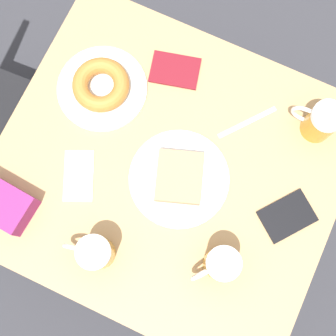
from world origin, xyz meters
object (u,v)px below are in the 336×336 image
object	(u,v)px
fork	(247,122)
plate_with_donut	(101,86)
beer_mug_center	(220,264)
passport_near_edge	(175,70)
napkin_folded	(79,176)
passport_far_edge	(287,216)
blue_pouch	(3,204)
beer_mug_right	(95,252)
beer_mug_left	(321,121)
plate_with_cake	(179,178)

from	to	relation	value
fork	plate_with_donut	bearing A→B (deg)	101.21
fork	beer_mug_center	bearing A→B (deg)	-168.22
beer_mug_center	passport_near_edge	world-z (taller)	beer_mug_center
napkin_folded	passport_near_edge	bearing A→B (deg)	-15.65
passport_far_edge	beer_mug_center	bearing A→B (deg)	148.68
napkin_folded	blue_pouch	size ratio (longest dim) A/B	1.02
passport_near_edge	napkin_folded	bearing A→B (deg)	164.35
beer_mug_center	plate_with_donut	bearing A→B (deg)	57.91
beer_mug_center	beer_mug_right	size ratio (longest dim) A/B	0.94
napkin_folded	blue_pouch	xyz separation A→B (m)	(-0.14, 0.13, 0.03)
beer_mug_right	beer_mug_left	bearing A→B (deg)	-34.90
napkin_folded	plate_with_cake	bearing A→B (deg)	-66.83
beer_mug_left	passport_far_edge	bearing A→B (deg)	-174.63
beer_mug_right	passport_near_edge	distance (m)	0.51
plate_with_donut	blue_pouch	world-z (taller)	blue_pouch
napkin_folded	fork	world-z (taller)	same
plate_with_cake	blue_pouch	bearing A→B (deg)	123.88
beer_mug_left	passport_near_edge	xyz separation A→B (m)	(-0.01, 0.39, -0.05)
beer_mug_center	beer_mug_right	distance (m)	0.29
plate_with_donut	fork	xyz separation A→B (m)	(0.07, -0.37, -0.02)
fork	passport_near_edge	size ratio (longest dim) A/B	0.96
passport_near_edge	plate_with_cake	bearing A→B (deg)	-153.26
beer_mug_right	blue_pouch	xyz separation A→B (m)	(0.01, 0.25, -0.02)
plate_with_cake	passport_far_edge	size ratio (longest dim) A/B	1.62
beer_mug_right	passport_far_edge	size ratio (longest dim) A/B	0.77
plate_with_donut	fork	size ratio (longest dim) A/B	1.69
beer_mug_center	blue_pouch	xyz separation A→B (m)	(-0.09, 0.53, -0.02)
plate_with_donut	beer_mug_left	world-z (taller)	beer_mug_left
passport_near_edge	plate_with_donut	bearing A→B (deg)	130.21
napkin_folded	passport_far_edge	bearing A→B (deg)	-76.15
plate_with_cake	plate_with_donut	bearing A→B (deg)	64.70
plate_with_cake	beer_mug_center	bearing A→B (deg)	-131.30
blue_pouch	passport_far_edge	bearing A→B (deg)	-67.27
napkin_folded	passport_near_edge	size ratio (longest dim) A/B	1.03
beer_mug_right	napkin_folded	distance (m)	0.20
beer_mug_left	beer_mug_right	size ratio (longest dim) A/B	1.01
passport_near_edge	passport_far_edge	distance (m)	0.47
passport_near_edge	passport_far_edge	xyz separation A→B (m)	(-0.23, -0.41, 0.00)
plate_with_cake	passport_near_edge	distance (m)	0.29
beer_mug_left	passport_far_edge	world-z (taller)	beer_mug_left
beer_mug_right	plate_with_cake	bearing A→B (deg)	-22.14
beer_mug_right	blue_pouch	distance (m)	0.26
passport_near_edge	passport_far_edge	bearing A→B (deg)	-119.45
napkin_folded	fork	distance (m)	0.45
beer_mug_left	passport_far_edge	xyz separation A→B (m)	(-0.24, -0.02, -0.05)
passport_far_edge	blue_pouch	bearing A→B (deg)	112.73
beer_mug_center	fork	distance (m)	0.37
fork	beer_mug_right	bearing A→B (deg)	156.50
fork	napkin_folded	bearing A→B (deg)	133.03
plate_with_donut	passport_far_edge	bearing A→B (deg)	-100.64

